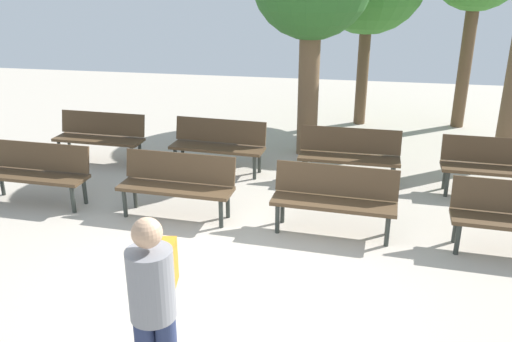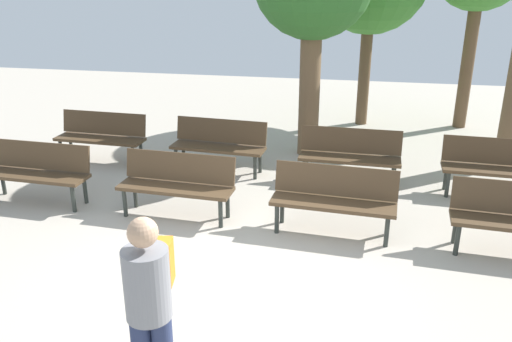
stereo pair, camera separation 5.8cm
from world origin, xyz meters
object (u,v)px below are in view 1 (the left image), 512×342
Objects in this scene: bench_r1_c2 at (349,153)px; visitor_with_backpack at (154,304)px; bench_r1_c1 at (218,142)px; bench_r0_c0 at (36,170)px; bench_r0_c2 at (334,196)px; bench_r0_c1 at (177,182)px; bench_r1_c0 at (100,134)px; bench_r1_c3 at (496,164)px.

bench_r1_c2 is 5.25m from visitor_with_backpack.
bench_r1_c2 is at bearing 1.01° from bench_r1_c1.
bench_r0_c2 is at bearing 0.33° from bench_r0_c0.
bench_r0_c1 is (2.18, -0.06, 0.00)m from bench_r0_c0.
bench_r0_c2 is (4.35, -0.16, 0.00)m from bench_r0_c0.
bench_r0_c2 is at bearing 0.49° from bench_r0_c1.
bench_r1_c0 and bench_r1_c2 have the same top height.
visitor_with_backpack is (0.97, -3.36, 0.43)m from bench_r0_c1.
bench_r1_c2 is (2.20, -0.13, 0.00)m from bench_r1_c1.
bench_r0_c2 is 4.68m from bench_r1_c0.
bench_r0_c1 is 1.01× the size of bench_r1_c2.
bench_r0_c1 is 2.17m from bench_r0_c2.
bench_r1_c3 is at bearing 15.24° from bench_r0_c0.
bench_r1_c2 is (4.50, 1.64, 0.00)m from bench_r0_c0.
visitor_with_backpack is at bearing -57.46° from bench_r1_c0.
bench_r1_c2 is 1.00× the size of bench_r1_c3.
bench_r1_c3 is (2.20, -0.12, 0.00)m from bench_r1_c2.
bench_r0_c0 and bench_r1_c2 have the same top height.
bench_r0_c0 is 0.99× the size of bench_r0_c2.
bench_r1_c2 is (2.31, 1.70, 0.00)m from bench_r0_c1.
bench_r1_c3 is 6.09m from visitor_with_backpack.
bench_r1_c1 is at bearing 179.24° from bench_r1_c3.
bench_r1_c3 is (6.69, 1.52, 0.00)m from bench_r0_c0.
bench_r0_c0 is 0.99× the size of bench_r1_c1.
bench_r1_c1 is 1.01× the size of bench_r1_c3.
bench_r1_c3 is at bearing 39.56° from bench_r0_c2.
bench_r1_c0 is at bearing 158.77° from bench_r0_c2.
bench_r1_c0 is at bearing 179.19° from bench_r1_c2.
bench_r1_c0 is 0.98× the size of visitor_with_backpack.
bench_r1_c0 is 4.39m from bench_r1_c2.
bench_r0_c1 is 1.00× the size of bench_r1_c3.
bench_r0_c1 is 0.98× the size of visitor_with_backpack.
bench_r1_c1 is 5.27m from visitor_with_backpack.
bench_r1_c1 is at bearing 178.36° from bench_r1_c2.
visitor_with_backpack reaches higher than bench_r1_c3.
bench_r0_c0 is 6.86m from bench_r1_c3.
visitor_with_backpack reaches higher than bench_r1_c2.
visitor_with_backpack is at bearing -70.69° from bench_r0_c1.
bench_r1_c2 is at bearing -114.41° from visitor_with_backpack.
bench_r1_c3 is at bearing 22.42° from bench_r0_c1.
bench_r0_c0 and bench_r1_c1 have the same top height.
visitor_with_backpack is at bearing -76.21° from bench_r1_c1.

